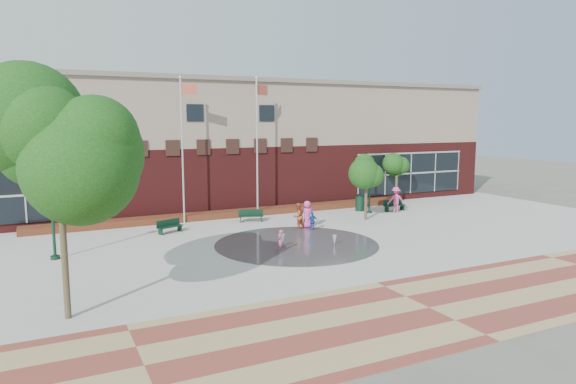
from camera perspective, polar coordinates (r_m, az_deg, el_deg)
name	(u,v)px	position (r m, az deg, el deg)	size (l,w,h in m)	color
ground	(326,259)	(23.94, 4.22, -7.38)	(120.00, 120.00, 0.00)	#666056
plaza_concrete	(288,240)	(27.36, 0.00, -5.39)	(46.00, 18.00, 0.01)	#A8A8A0
paver_band	(429,308)	(18.52, 15.40, -12.32)	(46.00, 6.00, 0.01)	brown
splash_pad	(296,244)	(26.49, 0.95, -5.84)	(8.40, 8.40, 0.01)	#383A3D
library_building	(210,143)	(39.22, -8.67, 5.44)	(44.40, 10.40, 9.20)	#551919
flower_bed	(238,216)	(34.21, -5.58, -2.71)	(26.00, 1.20, 0.40)	maroon
flagpole_left	(183,142)	(31.87, -11.59, 5.41)	(1.00, 0.42, 8.96)	silver
flagpole_right	(258,140)	(33.45, -3.40, 5.83)	(1.03, 0.54, 9.10)	silver
lamp_left	(52,202)	(25.49, -24.78, -1.02)	(0.46, 0.46, 4.30)	black
lamp_right	(370,179)	(35.28, 9.07, 1.42)	(0.40, 0.40, 3.79)	black
bench_left	(170,229)	(29.75, -12.98, -4.02)	(1.59, 0.97, 0.77)	black
bench_mid	(251,218)	(32.21, -4.15, -2.91)	(1.60, 0.90, 0.78)	black
bench_right	(394,207)	(36.67, 11.73, -1.69)	(1.67, 0.52, 0.83)	black
trash_can	(360,203)	(36.32, 8.01, -1.19)	(0.70, 0.70, 1.15)	black
tree_big_left	(58,149)	(17.33, -24.21, 4.38)	(4.78, 4.78, 7.64)	#413524
tree_mid	(367,169)	(32.82, 8.72, 2.49)	(2.64, 2.64, 4.45)	#413524
tree_small_right	(397,169)	(39.56, 12.01, 2.51)	(2.14, 2.14, 3.66)	#413524
water_jet_a	(281,248)	(25.74, -0.75, -6.26)	(0.35, 0.35, 0.69)	white
water_jet_b	(334,246)	(26.37, 5.18, -5.95)	(0.23, 0.23, 0.51)	white
child_splash	(280,241)	(24.80, -0.84, -5.49)	(0.40, 0.27, 1.11)	#CE4E77
adult_red	(298,216)	(29.93, 1.11, -2.71)	(0.76, 0.59, 1.56)	#B64C2A
adult_pink	(307,214)	(30.30, 2.16, -2.51)	(0.80, 0.52, 1.63)	#E646AE
child_blue	(312,221)	(29.61, 2.73, -3.27)	(0.65, 0.27, 1.11)	#1F43A4
person_bench	(396,200)	(36.02, 11.89, -0.86)	(1.16, 0.66, 1.79)	#D74088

